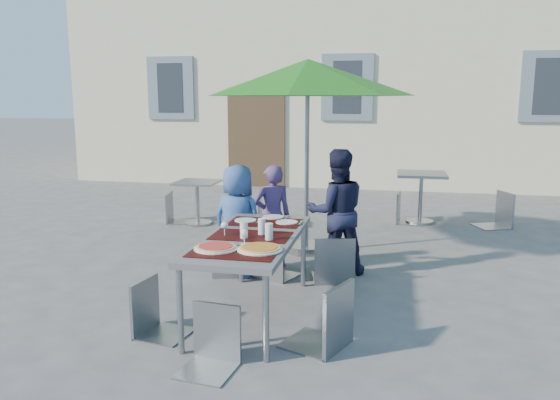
% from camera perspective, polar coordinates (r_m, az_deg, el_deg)
% --- Properties ---
extents(ground, '(90.00, 90.00, 0.00)m').
position_cam_1_polar(ground, '(4.93, -1.05, -12.96)').
color(ground, '#4E4E51').
rests_on(ground, ground).
extents(dining_table, '(0.80, 1.85, 0.76)m').
position_cam_1_polar(dining_table, '(4.93, -3.06, -4.38)').
color(dining_table, '#414246').
rests_on(dining_table, ground).
extents(pizza_near_left, '(0.36, 0.36, 0.03)m').
position_cam_1_polar(pizza_near_left, '(4.51, -6.73, -4.93)').
color(pizza_near_left, white).
rests_on(pizza_near_left, dining_table).
extents(pizza_near_right, '(0.37, 0.37, 0.03)m').
position_cam_1_polar(pizza_near_right, '(4.45, -2.13, -5.07)').
color(pizza_near_right, white).
rests_on(pizza_near_right, dining_table).
extents(glassware, '(0.49, 0.42, 0.15)m').
position_cam_1_polar(glassware, '(4.82, -2.79, -3.11)').
color(glassware, silver).
rests_on(glassware, dining_table).
extents(place_settings, '(0.68, 0.43, 0.01)m').
position_cam_1_polar(place_settings, '(5.52, -1.18, -2.06)').
color(place_settings, white).
rests_on(place_settings, dining_table).
extents(child_0, '(0.70, 0.54, 1.26)m').
position_cam_1_polar(child_0, '(6.07, -4.44, -2.19)').
color(child_0, '#365896').
rests_on(child_0, ground).
extents(child_1, '(0.53, 0.45, 1.22)m').
position_cam_1_polar(child_1, '(6.39, -0.80, -1.72)').
color(child_1, '#533A77').
rests_on(child_1, ground).
extents(child_2, '(0.78, 0.59, 1.42)m').
position_cam_1_polar(child_2, '(6.17, 5.92, -1.24)').
color(child_2, '#171A34').
rests_on(child_2, ground).
extents(chair_0, '(0.52, 0.52, 0.94)m').
position_cam_1_polar(chair_0, '(6.09, -5.25, -2.97)').
color(chair_0, gray).
rests_on(chair_0, ground).
extents(chair_1, '(0.52, 0.52, 0.90)m').
position_cam_1_polar(chair_1, '(5.97, -0.76, -3.41)').
color(chair_1, '#92989D').
rests_on(chair_1, ground).
extents(chair_2, '(0.52, 0.52, 0.98)m').
position_cam_1_polar(chair_2, '(5.87, 5.69, -3.21)').
color(chair_2, gray).
rests_on(chair_2, ground).
extents(chair_3, '(0.45, 0.45, 0.89)m').
position_cam_1_polar(chair_3, '(4.71, -13.13, -7.66)').
color(chair_3, gray).
rests_on(chair_3, ground).
extents(chair_4, '(0.60, 0.60, 1.03)m').
position_cam_1_polar(chair_4, '(4.32, 4.99, -7.84)').
color(chair_4, gray).
rests_on(chair_4, ground).
extents(chair_5, '(0.43, 0.43, 0.87)m').
position_cam_1_polar(chair_5, '(4.08, -7.24, -10.50)').
color(chair_5, gray).
rests_on(chair_5, ground).
extents(patio_umbrella, '(2.60, 2.60, 2.44)m').
position_cam_1_polar(patio_umbrella, '(6.87, 2.91, 12.51)').
color(patio_umbrella, '#979A9E').
rests_on(patio_umbrella, ground).
extents(cafe_table_0, '(0.64, 0.64, 0.69)m').
position_cam_1_polar(cafe_table_0, '(8.69, -8.63, 0.39)').
color(cafe_table_0, '#979A9E').
rests_on(cafe_table_0, ground).
extents(bg_chair_l_0, '(0.46, 0.46, 0.90)m').
position_cam_1_polar(bg_chair_l_0, '(8.89, -10.95, 1.04)').
color(bg_chair_l_0, gray).
rests_on(bg_chair_l_0, ground).
extents(bg_chair_r_0, '(0.48, 0.48, 0.94)m').
position_cam_1_polar(bg_chair_r_0, '(8.29, -2.80, 0.73)').
color(bg_chair_r_0, gray).
rests_on(bg_chair_r_0, ground).
extents(cafe_table_1, '(0.76, 0.76, 0.81)m').
position_cam_1_polar(cafe_table_1, '(8.94, 14.53, 1.29)').
color(cafe_table_1, '#979A9E').
rests_on(cafe_table_1, ground).
extents(bg_chair_l_1, '(0.45, 0.45, 0.93)m').
position_cam_1_polar(bg_chair_l_1, '(8.91, 12.97, 1.08)').
color(bg_chair_l_1, gray).
rests_on(bg_chair_l_1, ground).
extents(bg_chair_r_1, '(0.60, 0.60, 1.04)m').
position_cam_1_polar(bg_chair_r_1, '(9.04, 22.02, 1.17)').
color(bg_chair_r_1, '#94989F').
rests_on(bg_chair_r_1, ground).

